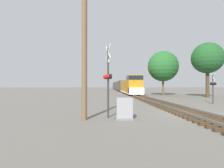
{
  "coord_description": "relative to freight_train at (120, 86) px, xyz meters",
  "views": [
    {
      "loc": [
        -6.08,
        -11.99,
        2.03
      ],
      "look_at": [
        -5.13,
        10.6,
        2.24
      ],
      "focal_mm": 28.0,
      "sensor_mm": 36.0,
      "label": 1
    }
  ],
  "objects": [
    {
      "name": "freight_train",
      "position": [
        0.0,
        0.0,
        0.0
      ],
      "size": [
        2.9,
        69.61,
        4.18
      ],
      "color": "#B77A14",
      "rests_on": "ground"
    },
    {
      "name": "ground_plane",
      "position": [
        0.0,
        -55.13,
        -1.9
      ],
      "size": [
        400.0,
        400.0,
        0.0
      ],
      "primitive_type": "plane",
      "color": "#666059"
    },
    {
      "name": "relay_cabinet",
      "position": [
        -4.91,
        -56.71,
        -1.25
      ],
      "size": [
        1.04,
        0.66,
        1.31
      ],
      "color": "slate",
      "rests_on": "ground"
    },
    {
      "name": "tree_mid_background",
      "position": [
        6.2,
        -30.94,
        4.19
      ],
      "size": [
        6.36,
        6.36,
        9.28
      ],
      "color": "brown",
      "rests_on": "ground"
    },
    {
      "name": "crossing_signal_far",
      "position": [
        5.98,
        -48.21,
        0.17
      ],
      "size": [
        0.42,
        1.01,
        3.41
      ],
      "rotation": [
        0.0,
        0.0,
        1.45
      ],
      "color": "#333333",
      "rests_on": "ground"
    },
    {
      "name": "tree_far_right",
      "position": [
        11.75,
        -37.6,
        4.88
      ],
      "size": [
        5.32,
        5.32,
        9.49
      ],
      "color": "#473521",
      "rests_on": "ground"
    },
    {
      "name": "utility_pole",
      "position": [
        -7.29,
        -56.68,
        2.31
      ],
      "size": [
        1.8,
        0.33,
        8.21
      ],
      "color": "brown",
      "rests_on": "ground"
    },
    {
      "name": "crossing_signal_near",
      "position": [
        -5.9,
        -56.07,
        0.65
      ],
      "size": [
        0.57,
        1.01,
        4.61
      ],
      "rotation": [
        0.0,
        0.0,
        -1.27
      ],
      "color": "#333333",
      "rests_on": "ground"
    },
    {
      "name": "rail_track_bed",
      "position": [
        0.0,
        -55.13,
        -1.76
      ],
      "size": [
        2.6,
        160.0,
        0.31
      ],
      "color": "#42301E",
      "rests_on": "ground"
    }
  ]
}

